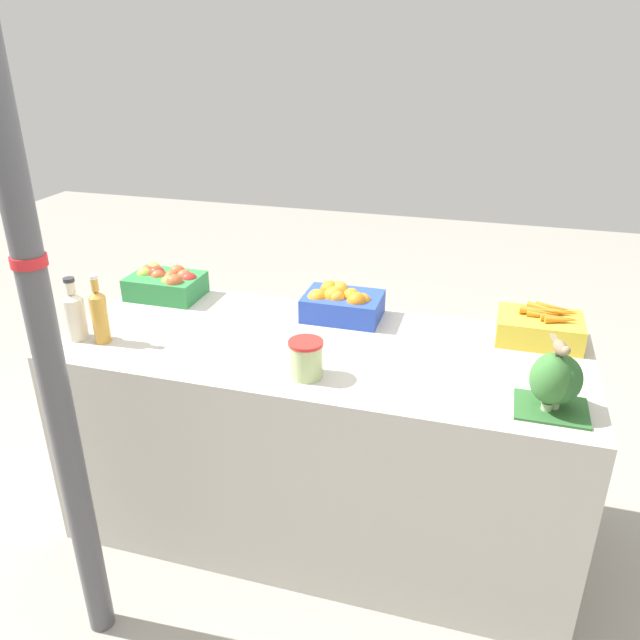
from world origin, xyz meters
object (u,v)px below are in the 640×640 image
Objects in this scene: apple_crate at (166,283)px; juice_bottle_amber at (99,315)px; carrot_crate at (541,327)px; broccoli_pile at (554,380)px; juice_bottle_cloudy at (75,314)px; sparrow_bird at (561,348)px; pickle_jar at (306,359)px; orange_crate at (341,302)px; support_pole at (32,275)px.

apple_crate is 1.16× the size of juice_bottle_amber.
broccoli_pile is at bearing -88.00° from carrot_crate.
juice_bottle_cloudy is (-1.68, -0.47, 0.04)m from carrot_crate.
sparrow_bird is at bearing -88.06° from carrot_crate.
juice_bottle_amber is at bearing 177.52° from pickle_jar.
juice_bottle_cloudy is at bearing -152.93° from orange_crate.
sparrow_bird is at bearing -0.79° from pickle_jar.
apple_crate is 1.00× the size of orange_crate.
broccoli_pile reaches higher than apple_crate.
sparrow_bird reaches higher than orange_crate.
orange_crate is 1.00× the size of carrot_crate.
juice_bottle_amber is at bearing -163.39° from carrot_crate.
apple_crate and carrot_crate have the same top height.
carrot_crate is (1.56, -0.00, -0.01)m from apple_crate.
juice_bottle_cloudy reaches higher than pickle_jar.
orange_crate is 0.77m from carrot_crate.
support_pole is 8.48× the size of carrot_crate.
carrot_crate is 1.27× the size of juice_bottle_cloudy.
support_pole reaches higher than juice_bottle_amber.
juice_bottle_cloudy is at bearing -180.00° from juice_bottle_amber.
sparrow_bird is at bearing -18.05° from apple_crate.
support_pole is 9.82× the size of juice_bottle_amber.
orange_crate is at bearing 148.24° from broccoli_pile.
pickle_jar is at bearing 37.43° from support_pole.
juice_bottle_cloudy is at bearing 120.98° from support_pole.
pickle_jar is at bearing -146.54° from carrot_crate.
juice_bottle_cloudy is 0.11m from juice_bottle_amber.
juice_bottle_cloudy is 0.91× the size of juice_bottle_amber.
support_pole is 0.69m from juice_bottle_cloudy.
pickle_jar is 0.80m from sparrow_bird.
support_pole is 1.21m from orange_crate.
juice_bottle_amber is at bearing 179.23° from broccoli_pile.
carrot_crate is at bearing 15.60° from juice_bottle_cloudy.
orange_crate is 0.95m from sparrow_bird.
juice_bottle_amber is 2.00× the size of sparrow_bird.
juice_bottle_cloudy is at bearing -107.77° from sparrow_bird.
apple_crate is 1.27× the size of juice_bottle_cloudy.
carrot_crate is 2.31× the size of sparrow_bird.
carrot_crate is (0.77, 0.00, -0.01)m from orange_crate.
support_pole is at bearing -88.00° from sparrow_bird.
broccoli_pile is at bearing -17.25° from apple_crate.
orange_crate is 0.93m from juice_bottle_amber.
broccoli_pile is at bearing 19.13° from support_pole.
sparrow_bird is (0.78, -0.01, 0.16)m from pickle_jar.
orange_crate is at bearing -139.24° from sparrow_bird.
juice_bottle_amber is (0.11, 0.00, 0.01)m from juice_bottle_cloudy.
carrot_crate and pickle_jar have the same top height.
juice_bottle_amber reaches higher than sparrow_bird.
support_pole is 8.48× the size of orange_crate.
juice_bottle_cloudy is (-0.30, 0.51, -0.37)m from support_pole.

